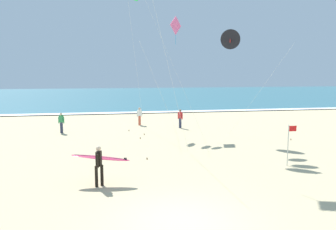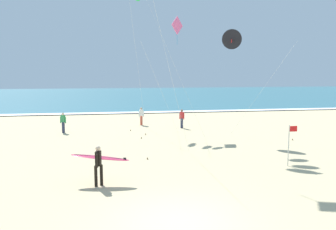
# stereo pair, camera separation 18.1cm
# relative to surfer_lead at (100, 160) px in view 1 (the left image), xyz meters

# --- Properties ---
(ground_plane) EXTENTS (160.00, 160.00, 0.00)m
(ground_plane) POSITION_rel_surfer_lead_xyz_m (2.57, -4.01, -1.05)
(ground_plane) COLOR #CCB789
(ocean_water) EXTENTS (160.00, 60.00, 0.08)m
(ocean_water) POSITION_rel_surfer_lead_xyz_m (2.57, 54.37, -1.01)
(ocean_water) COLOR #336B7A
(ocean_water) RESTS_ON ground
(shoreline_foam) EXTENTS (160.00, 1.62, 0.01)m
(shoreline_foam) POSITION_rel_surfer_lead_xyz_m (2.57, 24.67, -0.96)
(shoreline_foam) COLOR white
(shoreline_foam) RESTS_ON ocean_water
(surfer_lead) EXTENTS (2.54, 1.10, 1.71)m
(surfer_lead) POSITION_rel_surfer_lead_xyz_m (0.00, 0.00, 0.00)
(surfer_lead) COLOR black
(surfer_lead) RESTS_ON ground
(kite_diamond_rose_mid) EXTENTS (3.69, 3.33, 9.04)m
(kite_diamond_rose_mid) POSITION_rel_surfer_lead_xyz_m (5.66, 12.30, 7.05)
(kite_diamond_rose_mid) COLOR pink
(kite_diamond_rose_mid) RESTS_ON ground
(kite_delta_charcoal_distant) EXTENTS (4.56, 2.58, 7.73)m
(kite_delta_charcoal_distant) POSITION_rel_surfer_lead_xyz_m (9.11, 9.26, 5.96)
(kite_delta_charcoal_distant) COLOR black
(kite_delta_charcoal_distant) RESTS_ON ground
(bystander_white_top) EXTENTS (0.48, 0.26, 1.59)m
(bystander_white_top) POSITION_rel_surfer_lead_xyz_m (3.14, 15.67, -0.24)
(bystander_white_top) COLOR #D8593F
(bystander_white_top) RESTS_ON ground
(bystander_red_top) EXTENTS (0.37, 0.39, 1.59)m
(bystander_red_top) POSITION_rel_surfer_lead_xyz_m (6.38, 13.51, -0.24)
(bystander_red_top) COLOR #2D334C
(bystander_red_top) RESTS_ON ground
(bystander_green_top) EXTENTS (0.47, 0.29, 1.59)m
(bystander_green_top) POSITION_rel_surfer_lead_xyz_m (-3.20, 12.86, -0.24)
(bystander_green_top) COLOR #2D334C
(bystander_green_top) RESTS_ON ground
(lifeguard_flag) EXTENTS (0.45, 0.05, 2.10)m
(lifeguard_flag) POSITION_rel_surfer_lead_xyz_m (9.33, 1.29, 0.22)
(lifeguard_flag) COLOR silver
(lifeguard_flag) RESTS_ON ground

